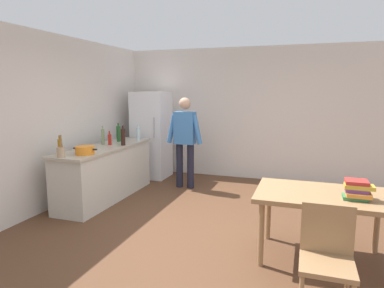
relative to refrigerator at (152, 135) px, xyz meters
The scene contains 17 objects.
ground_plane 3.19m from the refrigerator, 51.63° to the right, with size 14.00×14.00×0.00m, color brown.
wall_back 2.04m from the refrigerator, 17.53° to the left, with size 6.40×0.12×2.70m, color silver.
wall_left 2.35m from the refrigerator, 107.65° to the right, with size 0.12×5.60×2.70m, color silver.
kitchen_counter 1.66m from the refrigerator, 93.58° to the right, with size 0.64×2.20×0.90m.
refrigerator is the anchor object (origin of this frame).
person 1.10m from the refrigerator, 30.23° to the right, with size 0.70×0.22×1.70m.
dining_table 4.27m from the refrigerator, 39.29° to the right, with size 1.40×0.90×0.75m.
chair 4.95m from the refrigerator, 48.03° to the right, with size 0.42×0.42×0.91m.
cooking_pot 2.30m from the refrigerator, 89.53° to the right, with size 0.40×0.28×0.12m.
utensil_jar 2.61m from the refrigerator, 93.54° to the right, with size 0.11×0.11×0.32m.
bottle_wine_dark 1.41m from the refrigerator, 84.56° to the right, with size 0.08×0.08×0.34m.
bottle_sauce_red 1.44m from the refrigerator, 94.48° to the right, with size 0.06×0.06×0.24m.
bottle_oil_amber 2.44m from the refrigerator, 97.80° to the right, with size 0.06×0.06×0.28m.
bottle_wine_green 1.06m from the refrigerator, 99.26° to the right, with size 0.08×0.08×0.34m.
bottle_vinegar_tall 1.45m from the refrigerator, 100.23° to the right, with size 0.06×0.06×0.32m.
bottle_water_clear 0.89m from the refrigerator, 80.51° to the right, with size 0.07×0.07×0.30m.
book_stack 4.58m from the refrigerator, 38.00° to the right, with size 0.28×0.23×0.19m.
Camera 1 is at (1.19, -4.06, 1.84)m, focal length 31.80 mm.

